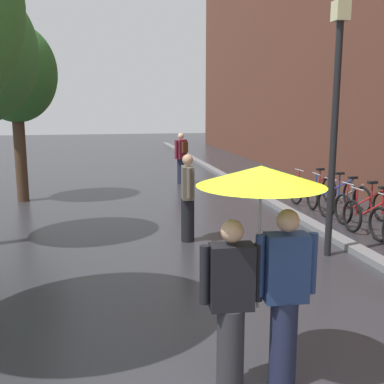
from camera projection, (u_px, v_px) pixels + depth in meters
name	position (u px, v px, depth m)	size (l,w,h in m)	color
kerb_strip	(249.00, 190.00, 14.45)	(0.30, 36.00, 0.12)	slate
street_tree_2	(15.00, 74.00, 12.45)	(2.22, 2.22, 4.82)	#473323
parked_bicycle_4	(374.00, 213.00, 9.95)	(1.10, 0.73, 0.96)	black
parked_bicycle_5	(363.00, 207.00, 10.61)	(1.12, 0.77, 0.96)	black
parked_bicycle_6	(345.00, 201.00, 11.28)	(1.16, 0.84, 0.96)	black
parked_bicycle_7	(331.00, 195.00, 12.01)	(1.12, 0.76, 0.96)	black
parked_bicycle_8	(313.00, 190.00, 12.75)	(1.13, 0.79, 0.96)	black
couple_under_umbrella	(260.00, 242.00, 4.23)	(1.16, 1.16, 2.13)	#2D2D33
street_lamp_post	(335.00, 113.00, 7.91)	(0.24, 0.24, 4.33)	black
pedestrian_walking_midground	(188.00, 197.00, 9.09)	(0.26, 0.59, 1.73)	black
pedestrian_walking_far	(181.00, 157.00, 15.80)	(0.47, 0.46, 1.72)	#1E233D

